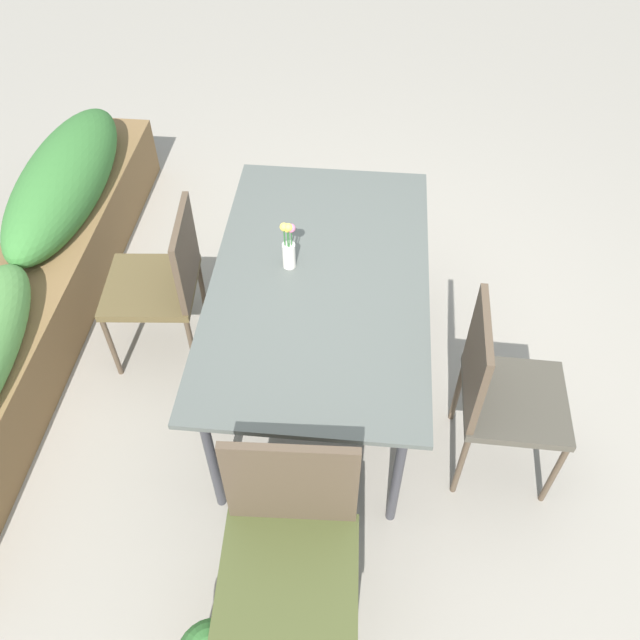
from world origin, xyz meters
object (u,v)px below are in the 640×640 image
object	(u,v)px
flower_vase	(289,247)
planter_box	(28,288)
chair_near_left	(500,389)
chair_end_left	(289,546)
chair_far_side	(164,278)
dining_table	(320,285)

from	to	relation	value
flower_vase	planter_box	bearing A→B (deg)	83.48
chair_near_left	chair_end_left	world-z (taller)	chair_end_left
chair_end_left	planter_box	xyz separation A→B (m)	(1.36, 1.58, -0.21)
flower_vase	chair_near_left	bearing A→B (deg)	-114.40
chair_far_side	chair_end_left	world-z (taller)	chair_end_left
planter_box	chair_far_side	bearing A→B (deg)	-92.59
chair_near_left	chair_far_side	xyz separation A→B (m)	(0.56, 1.61, -0.03)
dining_table	planter_box	bearing A→B (deg)	81.89
chair_near_left	flower_vase	bearing A→B (deg)	-113.31
chair_far_side	planter_box	distance (m)	0.80
chair_near_left	planter_box	size ratio (longest dim) A/B	0.30
chair_near_left	chair_far_side	bearing A→B (deg)	-108.07
dining_table	flower_vase	size ratio (longest dim) A/B	6.48
chair_far_side	flower_vase	xyz separation A→B (m)	(-0.13, -0.66, 0.38)
chair_end_left	flower_vase	xyz separation A→B (m)	(1.19, 0.14, 0.34)
chair_near_left	flower_vase	size ratio (longest dim) A/B	3.75
chair_far_side	dining_table	bearing A→B (deg)	-108.19
dining_table	chair_far_side	distance (m)	0.86
chair_end_left	chair_near_left	bearing A→B (deg)	-139.03
chair_far_side	planter_box	world-z (taller)	chair_far_side
chair_far_side	chair_end_left	xyz separation A→B (m)	(-1.32, -0.80, 0.03)
chair_far_side	planter_box	xyz separation A→B (m)	(0.04, 0.78, -0.17)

